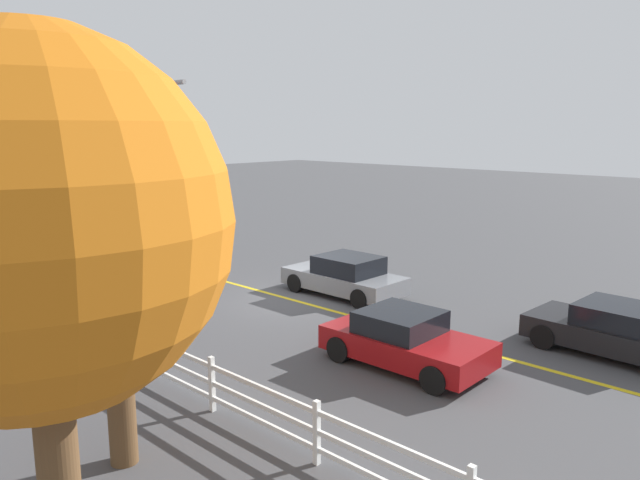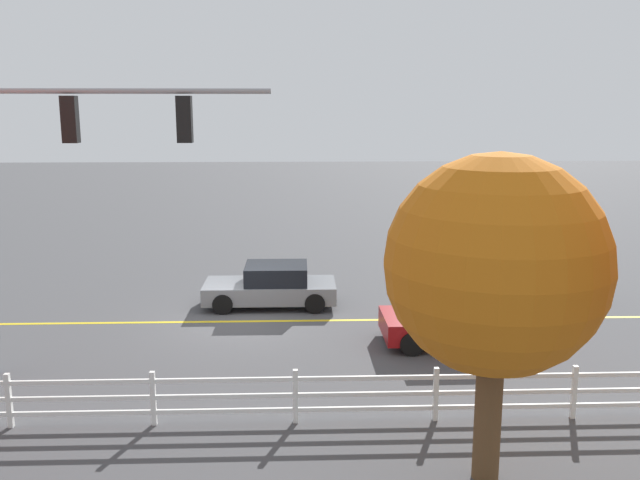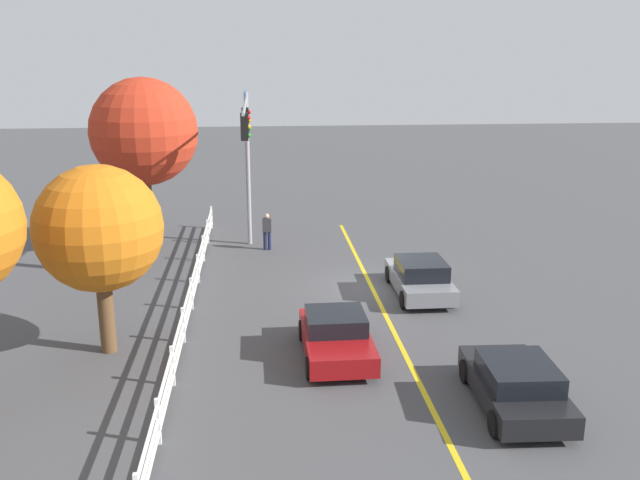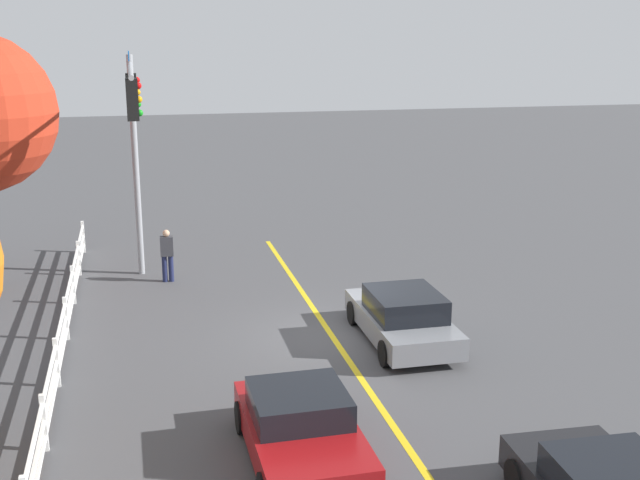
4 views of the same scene
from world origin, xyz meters
name	(u,v)px [view 4 (image 4 of 4)]	position (x,y,z in m)	size (l,w,h in m)	color
ground_plane	(332,336)	(0.00, 0.00, 0.00)	(120.00, 120.00, 0.00)	#444447
lane_center_stripe	(378,403)	(-4.00, 0.00, 0.00)	(28.00, 0.16, 0.01)	gold
signal_assembly	(134,128)	(4.46, 4.71, 5.05)	(8.02, 0.38, 7.14)	gray
car_1	(301,428)	(-5.87, 2.07, 0.63)	(3.97, 2.05, 1.32)	maroon
car_2	(403,317)	(-0.78, -1.65, 0.66)	(4.26, 2.00, 1.37)	slate
pedestrian	(167,253)	(5.77, 3.91, 0.93)	(0.28, 0.42, 1.69)	#191E3F
white_rail_fence	(51,389)	(-3.00, 6.69, 0.60)	(26.10, 0.10, 1.15)	white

